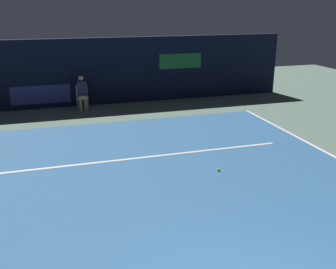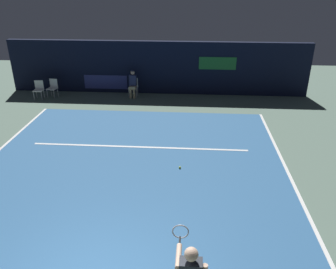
{
  "view_description": "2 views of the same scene",
  "coord_description": "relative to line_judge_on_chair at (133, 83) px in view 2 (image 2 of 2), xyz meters",
  "views": [
    {
      "loc": [
        -2.17,
        -3.04,
        3.81
      ],
      "look_at": [
        0.36,
        5.32,
        0.88
      ],
      "focal_mm": 41.55,
      "sensor_mm": 36.0,
      "label": 1
    },
    {
      "loc": [
        1.77,
        -4.33,
        5.42
      ],
      "look_at": [
        1.09,
        5.07,
        1.04
      ],
      "focal_mm": 36.44,
      "sensor_mm": 36.0,
      "label": 2
    }
  ],
  "objects": [
    {
      "name": "ground_plane",
      "position": [
        1.11,
        -7.33,
        -0.69
      ],
      "size": [
        29.44,
        29.44,
        0.0
      ],
      "primitive_type": "plane",
      "color": "slate"
    },
    {
      "name": "court_surface",
      "position": [
        1.11,
        -7.33,
        -0.68
      ],
      "size": [
        9.64,
        10.63,
        0.01
      ],
      "primitive_type": "cube",
      "color": "#336699",
      "rests_on": "ground"
    },
    {
      "name": "line_sideline_left",
      "position": [
        5.88,
        -7.33,
        -0.67
      ],
      "size": [
        0.1,
        10.63,
        0.01
      ],
      "primitive_type": "cube",
      "color": "white",
      "rests_on": "court_surface"
    },
    {
      "name": "line_service",
      "position": [
        1.11,
        -5.47,
        -0.67
      ],
      "size": [
        7.52,
        0.1,
        0.01
      ],
      "primitive_type": "cube",
      "color": "white",
      "rests_on": "court_surface"
    },
    {
      "name": "back_wall",
      "position": [
        1.11,
        0.74,
        0.61
      ],
      "size": [
        14.9,
        0.33,
        2.6
      ],
      "color": "black",
      "rests_on": "ground"
    },
    {
      "name": "line_judge_on_chair",
      "position": [
        0.0,
        0.0,
        0.0
      ],
      "size": [
        0.45,
        0.53,
        1.32
      ],
      "color": "white",
      "rests_on": "ground"
    },
    {
      "name": "courtside_chair_near",
      "position": [
        -4.5,
        -0.61,
        -0.18
      ],
      "size": [
        0.46,
        0.44,
        0.88
      ],
      "color": "white",
      "rests_on": "ground"
    },
    {
      "name": "courtside_chair_far",
      "position": [
        -3.94,
        -0.29,
        -0.18
      ],
      "size": [
        0.51,
        0.49,
        0.88
      ],
      "color": "white",
      "rests_on": "ground"
    },
    {
      "name": "tennis_ball",
      "position": [
        2.59,
        -6.83,
        -0.64
      ],
      "size": [
        0.07,
        0.07,
        0.07
      ],
      "primitive_type": "sphere",
      "color": "#CCE033",
      "rests_on": "court_surface"
    }
  ]
}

